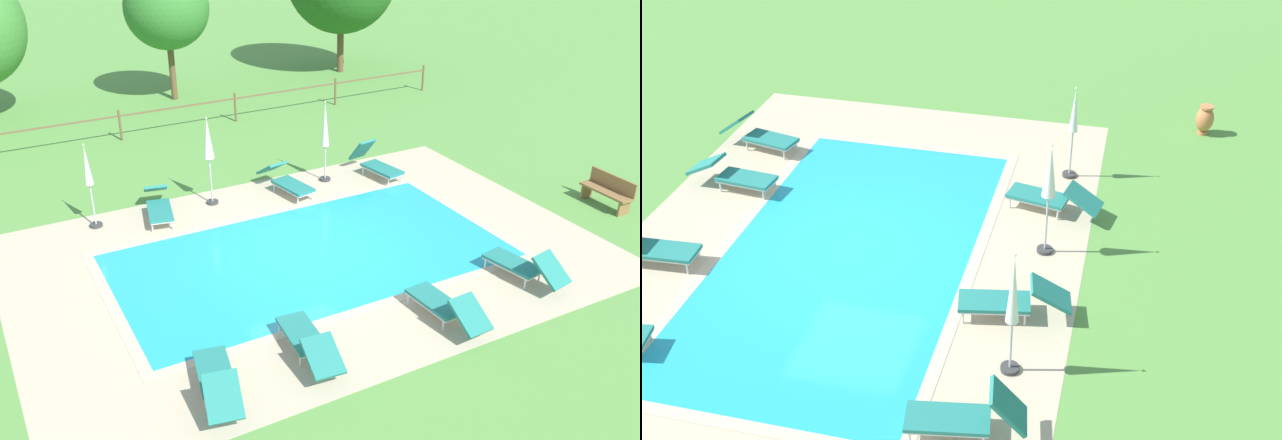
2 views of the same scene
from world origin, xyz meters
TOP-DOWN VIEW (x-y plane):
  - ground_plane at (0.00, 0.00)m, footprint 160.00×160.00m
  - pool_deck_paving at (0.00, 0.00)m, footprint 13.58×9.37m
  - swimming_pool_water at (0.00, 0.00)m, footprint 9.07×4.86m
  - pool_coping_rim at (0.00, 0.00)m, footprint 9.55×5.34m
  - sun_lounger_north_near_steps at (1.12, 3.53)m, footprint 0.96×2.11m
  - sun_lounger_north_mid at (1.14, -3.67)m, footprint 0.71×2.05m
  - sun_lounger_north_far at (-2.51, 3.76)m, footprint 1.01×2.14m
  - sun_lounger_south_near_corner at (4.01, 3.36)m, footprint 0.89×1.93m
  - sun_lounger_south_mid at (-1.83, -3.36)m, footprint 0.79×2.12m
  - sun_lounger_south_end at (-3.73, -3.61)m, footprint 1.00×2.08m
  - patio_umbrella_closed_row_west at (-4.11, 3.98)m, footprint 0.32×0.32m
  - patio_umbrella_closed_row_mid_west at (-0.99, 3.86)m, footprint 0.32×0.32m
  - patio_umbrella_closed_row_centre at (2.50, 3.78)m, footprint 0.32×0.32m
  - terracotta_urn_near_fence at (-7.04, 7.05)m, footprint 0.45×0.45m

SIDE VIEW (x-z plane):
  - ground_plane at x=0.00m, z-range 0.00..0.00m
  - pool_deck_paving at x=0.00m, z-range 0.00..0.01m
  - swimming_pool_water at x=0.00m, z-range 0.00..0.01m
  - pool_coping_rim at x=0.00m, z-range 0.01..0.01m
  - sun_lounger_south_mid at x=-1.83m, z-range -0.01..0.71m
  - sun_lounger_north_far at x=-2.51m, z-range -0.01..0.73m
  - sun_lounger_north_near_steps at x=1.12m, z-range -0.03..0.76m
  - sun_lounger_north_mid at x=1.14m, z-range -0.04..0.77m
  - sun_lounger_south_end at x=-3.73m, z-range -0.05..0.79m
  - sun_lounger_south_near_corner at x=4.01m, z-range -0.10..0.89m
  - terracotta_urn_near_fence at x=-7.04m, z-range 0.03..0.81m
  - patio_umbrella_closed_row_west at x=-4.11m, z-range 0.28..2.53m
  - patio_umbrella_closed_row_centre at x=2.50m, z-range 0.30..2.72m
  - patio_umbrella_closed_row_mid_west at x=-0.99m, z-range 0.46..2.93m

